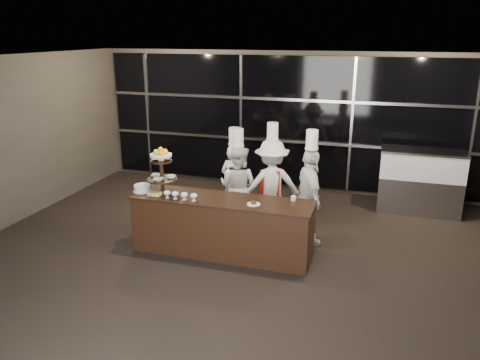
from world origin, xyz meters
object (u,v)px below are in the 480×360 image
(display_case, at_px, (421,178))
(chef_a, at_px, (234,183))
(chef_b, at_px, (238,186))
(chef_d, at_px, (309,196))
(buffet_counter, at_px, (222,226))
(chef_c, at_px, (271,185))
(layer_cake, at_px, (142,188))
(display_stand, at_px, (162,167))

(display_case, distance_m, chef_a, 3.62)
(chef_b, height_order, chef_d, chef_d)
(buffet_counter, height_order, chef_b, chef_b)
(chef_b, height_order, chef_c, chef_c)
(display_case, bearing_deg, chef_b, -151.06)
(chef_b, bearing_deg, layer_cake, -137.26)
(layer_cake, bearing_deg, display_case, 33.38)
(layer_cake, height_order, chef_b, chef_b)
(chef_b, distance_m, chef_c, 0.59)
(display_case, bearing_deg, buffet_counter, -137.03)
(chef_c, bearing_deg, layer_cake, -145.76)
(display_stand, distance_m, chef_d, 2.41)
(buffet_counter, distance_m, display_case, 4.17)
(display_stand, distance_m, chef_b, 1.55)
(buffet_counter, bearing_deg, display_case, 42.97)
(buffet_counter, relative_size, chef_d, 1.48)
(display_case, height_order, chef_c, chef_c)
(layer_cake, bearing_deg, display_stand, 8.41)
(display_stand, bearing_deg, buffet_counter, 0.01)
(chef_c, bearing_deg, chef_a, 177.42)
(display_stand, relative_size, chef_a, 0.42)
(display_stand, relative_size, chef_c, 0.39)
(chef_a, relative_size, chef_c, 0.93)
(display_stand, relative_size, layer_cake, 2.48)
(layer_cake, bearing_deg, chef_c, 34.24)
(chef_a, relative_size, chef_d, 0.93)
(layer_cake, bearing_deg, buffet_counter, 2.14)
(chef_a, height_order, chef_d, chef_d)
(buffet_counter, relative_size, chef_a, 1.59)
(display_stand, distance_m, layer_cake, 0.50)
(chef_b, bearing_deg, chef_c, 8.88)
(display_case, xyz_separation_m, chef_d, (-1.82, -2.08, 0.14))
(buffet_counter, distance_m, layer_cake, 1.43)
(buffet_counter, height_order, chef_d, chef_d)
(chef_b, relative_size, chef_c, 0.94)
(buffet_counter, distance_m, chef_d, 1.49)
(display_stand, relative_size, display_case, 0.48)
(layer_cake, distance_m, display_case, 5.26)
(layer_cake, distance_m, chef_a, 1.73)
(chef_a, relative_size, chef_b, 0.99)
(display_case, distance_m, chef_b, 3.58)
(layer_cake, height_order, chef_c, chef_c)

